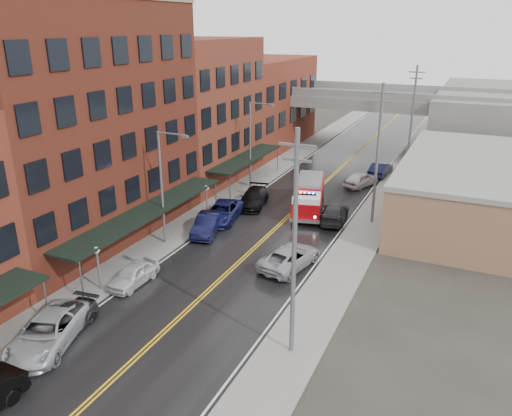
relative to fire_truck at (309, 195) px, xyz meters
The scene contains 31 objects.
road 5.94m from the fire_truck, 101.77° to the right, with size 11.00×160.00×0.02m, color black.
sidewalk_left 10.27m from the fire_truck, 146.47° to the right, with size 3.00×160.00×0.15m, color slate.
sidewalk_right 8.44m from the fire_truck, 42.48° to the right, with size 3.00×160.00×0.15m, color slate.
curb_left 8.96m from the fire_truck, 140.54° to the right, with size 0.30×160.00×0.15m, color gray.
curb_right 7.33m from the fire_truck, 51.41° to the right, with size 0.30×160.00×0.15m, color gray.
brick_building_b 20.59m from the fire_truck, 138.92° to the right, with size 9.00×20.00×18.00m, color #542116.
brick_building_c 16.39m from the fire_truck, 161.34° to the left, with size 9.00×15.00×15.00m, color brown.
brick_building_far 27.02m from the fire_truck, 122.88° to the left, with size 9.00×20.00×12.00m, color maroon.
tan_building 15.49m from the fire_truck, 16.48° to the left, with size 14.00×22.00×5.00m, color #91694E.
right_far_block 38.36m from the fire_truck, 63.92° to the left, with size 18.00×30.00×8.00m, color slate.
awning_1 15.37m from the fire_truck, 124.48° to the right, with size 2.60×18.00×3.09m.
awning_2 10.05m from the fire_truck, 150.56° to the left, with size 2.60×13.00×3.09m.
globe_lamp_1 21.04m from the fire_truck, 111.10° to the right, with size 0.44×0.44×3.12m.
globe_lamp_2 9.46m from the fire_truck, 143.44° to the right, with size 0.44×0.44×3.12m.
street_lamp_1 14.41m from the fire_truck, 123.61° to the right, with size 2.64×0.22×9.00m.
street_lamp_2 9.59m from the fire_truck, 150.39° to the left, with size 2.64×0.22×9.00m.
utility_pole_0 22.00m from the fire_truck, 73.69° to the right, with size 1.80×0.24×12.00m.
utility_pole_1 7.70m from the fire_truck, ahead, with size 1.80×0.24×12.00m.
utility_pole_2 20.85m from the fire_truck, 72.72° to the left, with size 1.80×0.24×12.00m.
overpass 26.78m from the fire_truck, 92.54° to the left, with size 40.00×10.00×7.50m.
fire_truck is the anchor object (origin of this frame).
parked_car_left_2 26.16m from the fire_truck, 103.59° to the right, with size 2.75×5.95×1.65m, color #A7ABAF.
parked_car_left_3 25.10m from the fire_truck, 104.24° to the right, with size 1.96×4.81×1.40m, color #272729.
parked_car_left_4 19.03m from the fire_truck, 108.94° to the right, with size 1.67×4.15×1.42m, color silver.
parked_car_left_5 10.30m from the fire_truck, 125.03° to the right, with size 1.75×5.01×1.65m, color black.
parked_car_left_6 8.19m from the fire_truck, 139.21° to the right, with size 2.62×5.68×1.58m, color #15184E.
parked_car_left_7 5.35m from the fire_truck, behind, with size 2.22×5.46×1.58m, color black.
parked_car_right_0 11.63m from the fire_truck, 77.91° to the right, with size 2.57×5.57×1.55m, color #9B9DA2.
parked_car_right_1 3.28m from the fire_truck, 26.36° to the right, with size 2.13×5.24×1.52m, color black.
parked_car_right_2 9.85m from the fire_truck, 74.09° to the left, with size 1.88×4.68×1.59m, color silver.
parked_car_right_3 14.72m from the fire_truck, 74.90° to the left, with size 1.69×4.85×1.60m, color black.
Camera 1 is at (14.61, -5.94, 16.35)m, focal length 35.00 mm.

